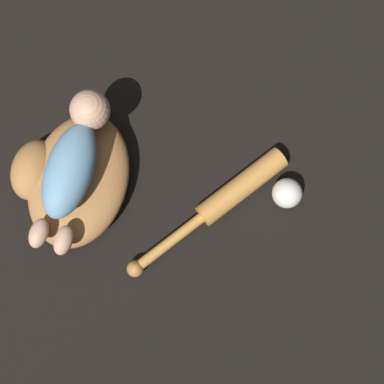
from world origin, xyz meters
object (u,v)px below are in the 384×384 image
Objects in this scene: baby_figure at (73,160)px; baseball_bat at (225,199)px; baseball_glove at (71,178)px; baseball at (287,193)px.

baby_figure is 0.87× the size of baseball_bat.
baby_figure reaches higher than baseball_glove.
baseball_bat is at bearing -105.46° from baseball_glove.
baseball is (-0.11, -0.50, -0.01)m from baseball_glove.
baseball_glove is 0.37m from baseball_bat.
baseball_glove reaches higher than baseball_bat.
baseball reaches higher than baseball_bat.
baseball_glove is at bearing 78.09° from baseball.
baseball_glove is 0.10m from baby_figure.
baseball_bat is (-0.11, -0.33, -0.12)m from baby_figure.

